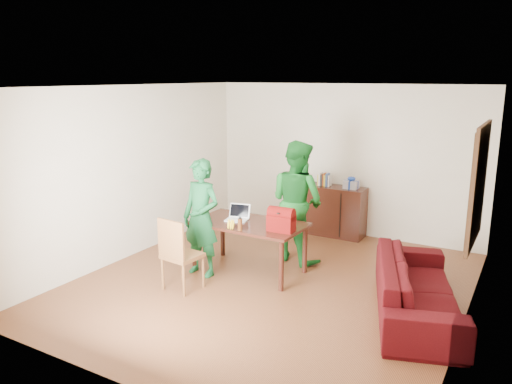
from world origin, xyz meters
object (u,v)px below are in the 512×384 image
Objects in this scene: bottle at (240,224)px; laptop at (237,218)px; table at (249,229)px; person_far at (297,201)px; sofa at (417,288)px; red_bag at (281,222)px; chair at (182,268)px; person_near at (201,218)px.

laptop is at bearing 127.57° from bottle.
table is 4.55× the size of laptop.
sofa is (2.06, -0.94, -0.61)m from person_far.
sofa is at bearing 173.78° from person_far.
chair is at bearing -144.10° from red_bag.
person_far is 9.94× the size of bottle.
laptop reaches higher than bottle.
laptop reaches higher than table.
chair is 2.85× the size of laptop.
red_bag is (0.20, -0.93, -0.06)m from person_far.
person_near is at bearing 70.79° from person_far.
person_far is 5.31× the size of laptop.
bottle is 0.53× the size of red_bag.
red_bag reaches higher than laptop.
red_bag is (0.50, 0.26, 0.04)m from bottle.
bottle reaches higher than table.
laptop is (0.34, 0.41, -0.05)m from person_near.
laptop is at bearing 69.02° from sofa.
chair is at bearing 82.61° from person_far.
person_far is 1.01m from laptop.
person_near is 0.90× the size of person_far.
red_bag is at bearing 120.62° from person_far.
chair is 2.81× the size of red_bag.
person_near reaches higher than chair.
laptop is 1.87× the size of bottle.
chair is 5.33× the size of bottle.
chair is at bearing -77.34° from person_near.
person_near is 4.72× the size of red_bag.
laptop is at bearing 81.56° from chair.
bottle is (0.30, -0.38, 0.05)m from laptop.
table is at bearing 68.69° from sofa.
red_bag is (1.06, 0.86, 0.59)m from chair.
person_near is 4.79× the size of laptop.
table reaches higher than sofa.
bottle is at bearing -77.45° from table.
bottle is (0.63, 0.03, -0.00)m from person_near.
chair is 0.99m from bottle.
table is 4.49× the size of red_bag.
bottle is at bearing 53.53° from chair.
person_near is at bearing -141.74° from laptop.
table is at bearing 164.70° from red_bag.
laptop is 0.49m from bottle.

